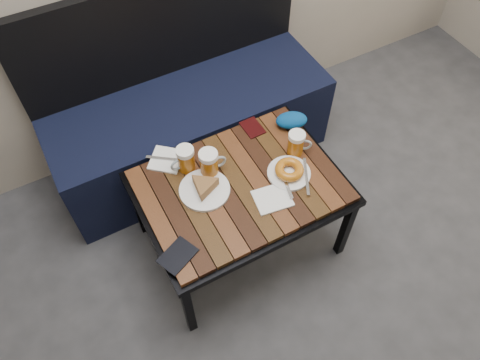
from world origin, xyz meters
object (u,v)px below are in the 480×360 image
beer_mug_right (297,143)px  knit_pouch (292,120)px  plate_pie (204,188)px  passport_navy (178,256)px  beer_mug_centre (209,163)px  bench (189,121)px  beer_mug_left (185,159)px  plate_bagel (289,171)px  cafe_table (240,190)px  passport_burgundy (252,128)px

beer_mug_right → knit_pouch: beer_mug_right is taller
plate_pie → passport_navy: (-0.22, -0.22, -0.02)m
beer_mug_centre → knit_pouch: beer_mug_centre is taller
beer_mug_right → plate_pie: 0.44m
bench → plate_pie: (-0.17, -0.56, 0.22)m
beer_mug_left → plate_bagel: (0.36, -0.23, -0.04)m
cafe_table → passport_navy: (-0.36, -0.18, 0.05)m
passport_navy → knit_pouch: bearing=92.6°
cafe_table → passport_navy: size_ratio=6.21×
bench → beer_mug_centre: bearing=-102.5°
beer_mug_right → passport_navy: (-0.65, -0.21, -0.05)m
bench → beer_mug_left: (-0.19, -0.42, 0.26)m
cafe_table → knit_pouch: knit_pouch is taller
plate_pie → knit_pouch: (0.50, 0.14, 0.01)m
bench → knit_pouch: (0.33, -0.42, 0.23)m
cafe_table → plate_bagel: (0.20, -0.05, 0.06)m
plate_bagel → knit_pouch: knit_pouch is taller
cafe_table → plate_bagel: size_ratio=3.65×
beer_mug_left → passport_navy: bearing=56.7°
plate_pie → passport_navy: bearing=-135.1°
passport_navy → passport_burgundy: passport_navy is taller
cafe_table → beer_mug_right: (0.29, 0.04, 0.10)m
bench → passport_navy: size_ratio=10.34×
plate_pie → plate_bagel: bearing=-14.8°
bench → beer_mug_right: bearing=-65.0°
beer_mug_right → plate_pie: size_ratio=0.55×
bench → knit_pouch: bench is taller
bench → passport_navy: (-0.39, -0.78, 0.20)m
bench → beer_mug_left: 0.53m
plate_bagel → passport_navy: (-0.56, -0.12, -0.02)m
bench → plate_bagel: bench is taller
beer_mug_centre → passport_navy: beer_mug_centre is taller
plate_bagel → knit_pouch: 0.28m
beer_mug_left → beer_mug_right: size_ratio=1.04×
beer_mug_right → passport_navy: size_ratio=0.85×
plate_bagel → beer_mug_left: bearing=147.2°
bench → knit_pouch: size_ratio=9.80×
bench → plate_pie: bench is taller
knit_pouch → beer_mug_left: bearing=179.8°
beer_mug_centre → plate_pie: size_ratio=0.61×
beer_mug_left → passport_burgundy: bearing=-173.5°
cafe_table → beer_mug_centre: beer_mug_centre is taller
bench → cafe_table: bearing=-92.6°
cafe_table → knit_pouch: (0.36, 0.18, 0.08)m
beer_mug_centre → knit_pouch: 0.45m
bench → passport_burgundy: 0.44m
passport_burgundy → plate_pie: bearing=-149.8°
beer_mug_left → beer_mug_right: 0.47m
passport_navy → knit_pouch: size_ratio=0.95×
plate_bagel → beer_mug_centre: bearing=149.9°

